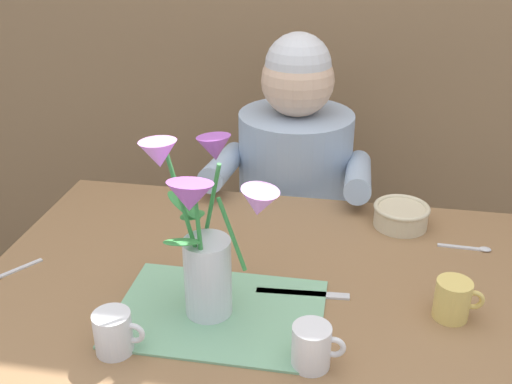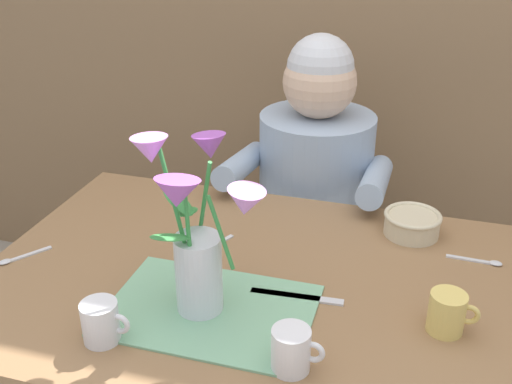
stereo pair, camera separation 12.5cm
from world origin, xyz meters
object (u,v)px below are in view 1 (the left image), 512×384
Objects in this scene: flower_vase at (206,237)px; dinner_knife at (303,294)px; seated_person at (293,216)px; coffee_cup at (453,299)px; ceramic_bowl at (401,215)px; ceramic_mug at (312,346)px; tea_cup at (114,333)px.

flower_vase is 1.90× the size of dinner_knife.
coffee_cup is (0.38, -0.68, 0.22)m from seated_person.
ceramic_mug is at bearing -107.68° from ceramic_bowl.
coffee_cup is 1.00× the size of tea_cup.
flower_vase is 0.23m from tea_cup.
tea_cup is at bearing -132.95° from ceramic_bowl.
ceramic_mug is at bearing -79.52° from seated_person.
dinner_knife is at bearing 100.37° from ceramic_mug.
ceramic_mug reaches higher than ceramic_bowl.
tea_cup is at bearing -161.09° from coffee_cup.
tea_cup is (-0.22, -0.88, 0.22)m from seated_person.
seated_person is 12.20× the size of coffee_cup.
seated_person reaches higher than flower_vase.
flower_vase is at bearing 152.97° from ceramic_mug.
flower_vase is 3.88× the size of tea_cup.
coffee_cup reaches higher than ceramic_bowl.
ceramic_bowl is 0.56m from ceramic_mug.
ceramic_bowl is at bearing 48.13° from flower_vase.
ceramic_mug is at bearing -83.33° from dinner_knife.
dinner_knife is (0.17, 0.09, -0.17)m from flower_vase.
seated_person is at bearing 94.44° from dinner_knife.
dinner_knife is 2.04× the size of tea_cup.
ceramic_mug is at bearing 4.15° from tea_cup.
flower_vase is 3.88× the size of ceramic_mug.
ceramic_bowl is 0.39m from dinner_knife.
flower_vase is at bearing -94.18° from seated_person.
ceramic_bowl is (0.30, -0.33, 0.21)m from seated_person.
flower_vase is 2.65× the size of ceramic_bowl.
seated_person is 0.49m from ceramic_bowl.
ceramic_mug is at bearing -27.03° from flower_vase.
ceramic_bowl is at bearing 47.05° from tea_cup.
ceramic_bowl reaches higher than dinner_knife.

